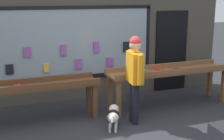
% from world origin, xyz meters
% --- Properties ---
extents(ground_plane, '(40.00, 40.00, 0.00)m').
position_xyz_m(ground_plane, '(0.00, 0.00, 0.00)').
color(ground_plane, '#2D2D33').
extents(shopfront_facade, '(7.15, 0.29, 3.59)m').
position_xyz_m(shopfront_facade, '(-0.00, 2.39, 1.76)').
color(shopfront_facade, '#4C473D').
rests_on(shopfront_facade, ground_plane).
extents(display_table_left, '(2.90, 0.67, 0.86)m').
position_xyz_m(display_table_left, '(-1.58, 1.16, 0.70)').
color(display_table_left, brown).
rests_on(display_table_left, ground_plane).
extents(display_table_right, '(2.91, 0.75, 0.93)m').
position_xyz_m(display_table_right, '(1.58, 1.17, 0.76)').
color(display_table_right, brown).
rests_on(display_table_right, ground_plane).
extents(person_browsing, '(0.26, 0.68, 1.74)m').
position_xyz_m(person_browsing, '(0.44, 0.52, 1.02)').
color(person_browsing, black).
rests_on(person_browsing, ground_plane).
extents(small_dog, '(0.37, 0.58, 0.42)m').
position_xyz_m(small_dog, '(-0.06, 0.37, 0.28)').
color(small_dog, white).
rests_on(small_dog, ground_plane).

